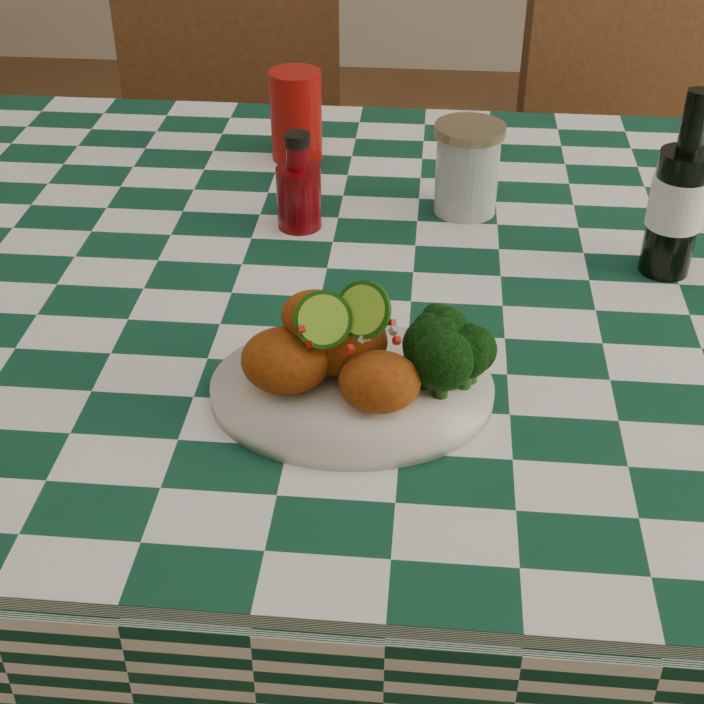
# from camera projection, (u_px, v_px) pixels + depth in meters

# --- Properties ---
(ground) EXTENTS (5.00, 5.00, 0.00)m
(ground) POSITION_uv_depth(u_px,v_px,m) (396.00, 686.00, 1.61)
(ground) COLOR brown
(ground) RESTS_ON ground
(dining_table) EXTENTS (1.66, 1.06, 0.79)m
(dining_table) POSITION_uv_depth(u_px,v_px,m) (403.00, 513.00, 1.38)
(dining_table) COLOR #0F3D2A
(dining_table) RESTS_ON ground
(plate) EXTENTS (0.29, 0.23, 0.02)m
(plate) POSITION_uv_depth(u_px,v_px,m) (352.00, 391.00, 0.95)
(plate) COLOR silver
(plate) RESTS_ON dining_table
(fried_chicken_pile) EXTENTS (0.16, 0.12, 0.10)m
(fried_chicken_pile) POSITION_uv_depth(u_px,v_px,m) (348.00, 339.00, 0.92)
(fried_chicken_pile) COLOR #9C400F
(fried_chicken_pile) RESTS_ON plate
(broccoli_side) EXTENTS (0.09, 0.09, 0.07)m
(broccoli_side) POSITION_uv_depth(u_px,v_px,m) (452.00, 352.00, 0.93)
(broccoli_side) COLOR black
(broccoli_side) RESTS_ON plate
(red_tumbler) EXTENTS (0.08, 0.08, 0.13)m
(red_tumbler) POSITION_uv_depth(u_px,v_px,m) (296.00, 116.00, 1.39)
(red_tumbler) COLOR #9C0C08
(red_tumbler) RESTS_ON dining_table
(ketchup_bottle) EXTENTS (0.07, 0.07, 0.12)m
(ketchup_bottle) POSITION_uv_depth(u_px,v_px,m) (298.00, 181.00, 1.21)
(ketchup_bottle) COLOR #5E0409
(ketchup_bottle) RESTS_ON dining_table
(mason_jar) EXTENTS (0.11, 0.11, 0.12)m
(mason_jar) POSITION_uv_depth(u_px,v_px,m) (467.00, 169.00, 1.25)
(mason_jar) COLOR #B2BCBA
(mason_jar) RESTS_ON dining_table
(beer_bottle) EXTENTS (0.08, 0.08, 0.22)m
(beer_bottle) POSITION_uv_depth(u_px,v_px,m) (680.00, 185.00, 1.10)
(beer_bottle) COLOR black
(beer_bottle) RESTS_ON dining_table
(wooden_chair_left) EXTENTS (0.52, 0.53, 0.98)m
(wooden_chair_left) POSITION_uv_depth(u_px,v_px,m) (235.00, 203.00, 1.96)
(wooden_chair_left) COLOR #472814
(wooden_chair_left) RESTS_ON ground
(wooden_chair_right) EXTENTS (0.56, 0.58, 1.01)m
(wooden_chair_right) POSITION_uv_depth(u_px,v_px,m) (660.00, 218.00, 1.87)
(wooden_chair_right) COLOR #472814
(wooden_chair_right) RESTS_ON ground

